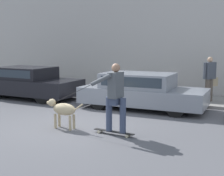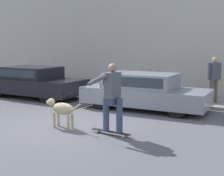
{
  "view_description": "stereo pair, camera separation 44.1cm",
  "coord_description": "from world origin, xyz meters",
  "px_view_note": "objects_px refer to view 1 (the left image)",
  "views": [
    {
      "loc": [
        4.62,
        -6.94,
        2.23
      ],
      "look_at": [
        0.67,
        1.1,
        0.95
      ],
      "focal_mm": 50.0,
      "sensor_mm": 36.0,
      "label": 1
    },
    {
      "loc": [
        5.01,
        -6.74,
        2.23
      ],
      "look_at": [
        0.67,
        1.1,
        0.95
      ],
      "focal_mm": 50.0,
      "sensor_mm": 36.0,
      "label": 2
    }
  ],
  "objects_px": {
    "dog": "(63,110)",
    "pedestrian_with_bag": "(210,77)",
    "parked_car_0": "(28,83)",
    "parked_car_1": "(141,91)",
    "skateboarder": "(115,95)"
  },
  "relations": [
    {
      "from": "pedestrian_with_bag",
      "to": "parked_car_0",
      "type": "bearing_deg",
      "value": -135.37
    },
    {
      "from": "parked_car_0",
      "to": "skateboarder",
      "type": "distance_m",
      "value": 6.42
    },
    {
      "from": "parked_car_0",
      "to": "dog",
      "type": "distance_m",
      "value": 5.2
    },
    {
      "from": "dog",
      "to": "pedestrian_with_bag",
      "type": "distance_m",
      "value": 5.94
    },
    {
      "from": "parked_car_1",
      "to": "dog",
      "type": "height_order",
      "value": "parked_car_1"
    },
    {
      "from": "parked_car_0",
      "to": "skateboarder",
      "type": "xyz_separation_m",
      "value": [
        5.53,
        -3.23,
        0.37
      ]
    },
    {
      "from": "dog",
      "to": "pedestrian_with_bag",
      "type": "height_order",
      "value": "pedestrian_with_bag"
    },
    {
      "from": "dog",
      "to": "skateboarder",
      "type": "relative_size",
      "value": 0.48
    },
    {
      "from": "parked_car_1",
      "to": "skateboarder",
      "type": "relative_size",
      "value": 1.82
    },
    {
      "from": "parked_car_1",
      "to": "dog",
      "type": "distance_m",
      "value": 3.42
    },
    {
      "from": "parked_car_0",
      "to": "skateboarder",
      "type": "bearing_deg",
      "value": -29.68
    },
    {
      "from": "pedestrian_with_bag",
      "to": "parked_car_1",
      "type": "bearing_deg",
      "value": -106.83
    },
    {
      "from": "parked_car_0",
      "to": "pedestrian_with_bag",
      "type": "bearing_deg",
      "value": 15.67
    },
    {
      "from": "skateboarder",
      "to": "pedestrian_with_bag",
      "type": "height_order",
      "value": "skateboarder"
    },
    {
      "from": "parked_car_0",
      "to": "pedestrian_with_bag",
      "type": "xyz_separation_m",
      "value": [
        6.94,
        1.87,
        0.37
      ]
    }
  ]
}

